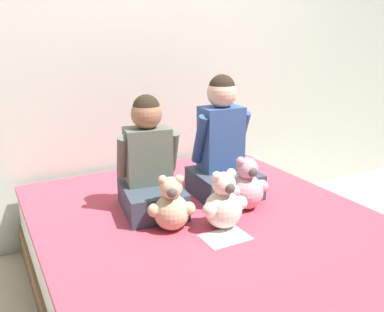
# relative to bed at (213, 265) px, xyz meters

# --- Properties ---
(ground_plane) EXTENTS (14.00, 14.00, 0.00)m
(ground_plane) POSITION_rel_bed_xyz_m (0.00, 0.00, -0.23)
(ground_plane) COLOR #B2A899
(wall_behind_bed) EXTENTS (8.00, 0.06, 2.50)m
(wall_behind_bed) POSITION_rel_bed_xyz_m (0.00, 1.08, 1.02)
(wall_behind_bed) COLOR beige
(wall_behind_bed) RESTS_ON ground_plane
(bed) EXTENTS (1.64, 2.00, 0.47)m
(bed) POSITION_rel_bed_xyz_m (0.00, 0.00, 0.00)
(bed) COLOR brown
(bed) RESTS_ON ground_plane
(child_on_left) EXTENTS (0.35, 0.43, 0.60)m
(child_on_left) POSITION_rel_bed_xyz_m (-0.21, 0.31, 0.47)
(child_on_left) COLOR #384251
(child_on_left) RESTS_ON bed
(child_on_right) EXTENTS (0.36, 0.36, 0.68)m
(child_on_right) POSITION_rel_bed_xyz_m (0.24, 0.31, 0.50)
(child_on_right) COLOR #384251
(child_on_right) RESTS_ON bed
(teddy_bear_held_by_left_child) EXTENTS (0.21, 0.17, 0.27)m
(teddy_bear_held_by_left_child) POSITION_rel_bed_xyz_m (-0.21, 0.04, 0.35)
(teddy_bear_held_by_left_child) COLOR #D1B78E
(teddy_bear_held_by_left_child) RESTS_ON bed
(teddy_bear_held_by_right_child) EXTENTS (0.24, 0.18, 0.29)m
(teddy_bear_held_by_right_child) POSITION_rel_bed_xyz_m (0.24, 0.07, 0.36)
(teddy_bear_held_by_right_child) COLOR #DBA3B2
(teddy_bear_held_by_right_child) RESTS_ON bed
(teddy_bear_between_children) EXTENTS (0.24, 0.18, 0.29)m
(teddy_bear_between_children) POSITION_rel_bed_xyz_m (0.01, -0.06, 0.36)
(teddy_bear_between_children) COLOR silver
(teddy_bear_between_children) RESTS_ON bed
(sign_card) EXTENTS (0.21, 0.15, 0.00)m
(sign_card) POSITION_rel_bed_xyz_m (-0.04, -0.15, 0.24)
(sign_card) COLOR white
(sign_card) RESTS_ON bed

